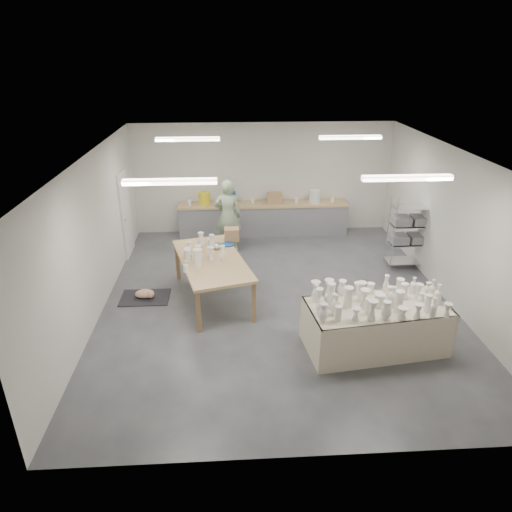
{
  "coord_description": "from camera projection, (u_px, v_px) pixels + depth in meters",
  "views": [
    {
      "loc": [
        -0.92,
        -8.18,
        4.74
      ],
      "look_at": [
        -0.43,
        -0.1,
        1.05
      ],
      "focal_mm": 32.0,
      "sensor_mm": 36.0,
      "label": 1
    }
  ],
  "objects": [
    {
      "name": "drying_table",
      "position": [
        374.0,
        324.0,
        7.76
      ],
      "size": [
        2.46,
        1.4,
        1.2
      ],
      "rotation": [
        0.0,
        0.0,
        0.13
      ],
      "color": "olive",
      "rests_on": "ground"
    },
    {
      "name": "cat",
      "position": [
        146.0,
        294.0,
        9.46
      ],
      "size": [
        0.44,
        0.35,
        0.17
      ],
      "rotation": [
        0.0,
        0.0,
        -0.2
      ],
      "color": "white",
      "rests_on": "rug"
    },
    {
      "name": "rug",
      "position": [
        145.0,
        297.0,
        9.51
      ],
      "size": [
        1.0,
        0.7,
        0.02
      ],
      "primitive_type": "cube",
      "color": "black",
      "rests_on": "ground"
    },
    {
      "name": "wire_shelf",
      "position": [
        409.0,
        230.0,
        10.51
      ],
      "size": [
        0.88,
        0.48,
        1.8
      ],
      "color": "silver",
      "rests_on": "ground"
    },
    {
      "name": "back_counter",
      "position": [
        263.0,
        218.0,
        12.59
      ],
      "size": [
        4.6,
        0.6,
        1.24
      ],
      "color": "tan",
      "rests_on": "ground"
    },
    {
      "name": "room",
      "position": [
        272.0,
        204.0,
        8.67
      ],
      "size": [
        8.0,
        8.02,
        3.0
      ],
      "color": "#424449",
      "rests_on": "ground"
    },
    {
      "name": "work_table",
      "position": [
        211.0,
        257.0,
        9.23
      ],
      "size": [
        1.77,
        2.62,
        1.25
      ],
      "rotation": [
        0.0,
        0.0,
        0.26
      ],
      "color": "tan",
      "rests_on": "ground"
    },
    {
      "name": "potter",
      "position": [
        228.0,
        216.0,
        11.36
      ],
      "size": [
        0.71,
        0.5,
        1.87
      ],
      "primitive_type": "imported",
      "rotation": [
        0.0,
        0.0,
        3.07
      ],
      "color": "#92AB84",
      "rests_on": "ground"
    },
    {
      "name": "red_stool",
      "position": [
        229.0,
        236.0,
        11.88
      ],
      "size": [
        0.45,
        0.45,
        0.32
      ],
      "rotation": [
        0.0,
        0.0,
        -0.41
      ],
      "color": "#A61725",
      "rests_on": "ground"
    }
  ]
}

